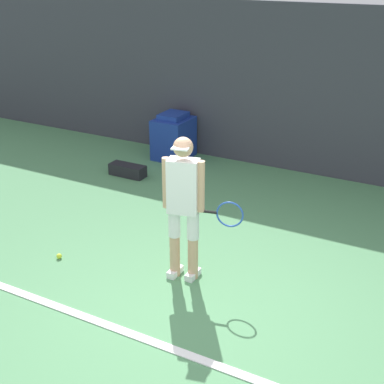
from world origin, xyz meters
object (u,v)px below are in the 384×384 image
at_px(tennis_ball, 59,256).
at_px(equipment_bag, 128,170).
at_px(tennis_player, 184,203).
at_px(covered_chair, 174,137).

height_order(tennis_ball, equipment_bag, equipment_bag).
xyz_separation_m(tennis_player, tennis_ball, (-1.58, -0.39, -0.93)).
bearing_deg(tennis_player, covered_chair, 109.08).
bearing_deg(equipment_bag, tennis_ball, -72.96).
height_order(tennis_player, covered_chair, tennis_player).
xyz_separation_m(tennis_player, covered_chair, (-2.17, 3.49, -0.56)).
xyz_separation_m(tennis_ball, covered_chair, (-0.59, 3.88, 0.37)).
bearing_deg(tennis_ball, tennis_player, 13.97).
distance_m(tennis_player, covered_chair, 4.15).
bearing_deg(covered_chair, tennis_ball, -81.32).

